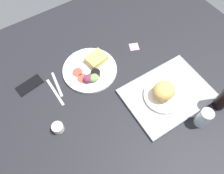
{
  "coord_description": "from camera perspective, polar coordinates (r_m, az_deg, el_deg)",
  "views": [
    {
      "loc": [
        33.38,
        51.03,
        102.94
      ],
      "look_at": [
        2.0,
        3.0,
        4.0
      ],
      "focal_mm": 34.7,
      "sensor_mm": 36.0,
      "label": 1
    }
  ],
  "objects": [
    {
      "name": "drinking_glass",
      "position": [
        1.14,
        23.0,
        -7.5
      ],
      "size": [
        6.1,
        6.1,
        11.51
      ],
      "primitive_type": "cylinder",
      "color": "silver",
      "rests_on": "ground_plane"
    },
    {
      "name": "cell_phone",
      "position": [
        1.28,
        -20.92,
        0.51
      ],
      "size": [
        15.32,
        9.28,
        0.8
      ],
      "primitive_type": "cube",
      "rotation": [
        0.0,
        0.0,
        0.15
      ],
      "color": "black",
      "rests_on": "ground_plane"
    },
    {
      "name": "sticky_note",
      "position": [
        1.36,
        5.84,
        10.53
      ],
      "size": [
        7.31,
        7.31,
        0.12
      ],
      "primitive_type": "cube",
      "rotation": [
        0.0,
        0.0,
        -0.39
      ],
      "color": "pink",
      "rests_on": "ground_plane"
    },
    {
      "name": "serving_tray",
      "position": [
        1.2,
        14.4,
        -1.79
      ],
      "size": [
        45.61,
        33.83,
        1.6
      ],
      "primitive_type": "cube",
      "rotation": [
        0.0,
        0.0,
        -0.02
      ],
      "color": "gray",
      "rests_on": "ground_plane"
    },
    {
      "name": "ground_plane",
      "position": [
        1.21,
        0.02,
        0.17
      ],
      "size": [
        190.0,
        150.0,
        3.0
      ],
      "primitive_type": "cube",
      "color": "black"
    },
    {
      "name": "knife",
      "position": [
        1.21,
        -14.76,
        -1.28
      ],
      "size": [
        1.92,
        19.03,
        0.5
      ],
      "primitive_type": "cube",
      "rotation": [
        0.0,
        0.0,
        1.6
      ],
      "color": "#B7B7BC",
      "rests_on": "ground_plane"
    },
    {
      "name": "espresso_cup",
      "position": [
        1.1,
        -14.07,
        -10.37
      ],
      "size": [
        5.6,
        5.6,
        4.0
      ],
      "primitive_type": "cylinder",
      "color": "silver",
      "rests_on": "ground_plane"
    },
    {
      "name": "bread_plate_near",
      "position": [
        1.14,
        13.47,
        -1.41
      ],
      "size": [
        20.86,
        20.86,
        9.84
      ],
      "color": "white",
      "rests_on": "serving_tray"
    },
    {
      "name": "plate_with_salad",
      "position": [
        1.24,
        -5.54,
        4.77
      ],
      "size": [
        30.9,
        30.9,
        5.4
      ],
      "color": "white",
      "rests_on": "ground_plane"
    },
    {
      "name": "fork",
      "position": [
        1.23,
        -14.32,
        0.74
      ],
      "size": [
        3.6,
        17.04,
        0.5
      ],
      "primitive_type": "cube",
      "rotation": [
        0.0,
        0.0,
        1.44
      ],
      "color": "#B7B7BC",
      "rests_on": "ground_plane"
    }
  ]
}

